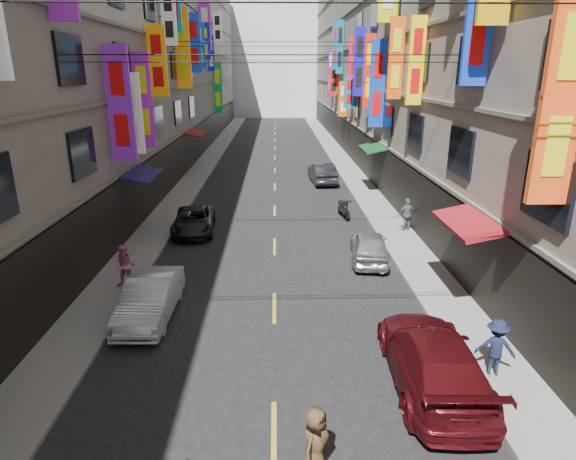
{
  "coord_description": "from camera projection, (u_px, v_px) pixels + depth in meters",
  "views": [
    {
      "loc": [
        0.09,
        3.34,
        7.63
      ],
      "look_at": [
        0.33,
        12.84,
        4.48
      ],
      "focal_mm": 30.0,
      "sensor_mm": 36.0,
      "label": 1
    }
  ],
  "objects": [
    {
      "name": "building_row_right",
      "position": [
        432.0,
        45.0,
        36.39
      ],
      "size": [
        10.14,
        90.0,
        19.0
      ],
      "color": "#A09386",
      "rests_on": "ground"
    },
    {
      "name": "lane_markings",
      "position": [
        275.0,
        178.0,
        36.23
      ],
      "size": [
        0.12,
        80.2,
        0.01
      ],
      "color": "gold",
      "rests_on": "ground"
    },
    {
      "name": "sidewalk_right",
      "position": [
        348.0,
        169.0,
        39.21
      ],
      "size": [
        2.0,
        90.0,
        0.12
      ],
      "primitive_type": "cube",
      "color": "slate",
      "rests_on": "ground"
    },
    {
      "name": "car_right_mid",
      "position": [
        369.0,
        246.0,
        20.21
      ],
      "size": [
        1.99,
        3.97,
        1.3
      ],
      "primitive_type": "imported",
      "rotation": [
        0.0,
        0.0,
        3.02
      ],
      "color": "silver",
      "rests_on": "ground"
    },
    {
      "name": "scooter_far_right",
      "position": [
        343.0,
        210.0,
        26.27
      ],
      "size": [
        0.59,
        1.8,
        1.14
      ],
      "rotation": [
        0.0,
        0.0,
        3.3
      ],
      "color": "black",
      "rests_on": "ground"
    },
    {
      "name": "car_left_mid",
      "position": [
        150.0,
        298.0,
        15.49
      ],
      "size": [
        1.49,
        4.12,
        1.35
      ],
      "primitive_type": "imported",
      "rotation": [
        0.0,
        0.0,
        -0.01
      ],
      "color": "silver",
      "rests_on": "ground"
    },
    {
      "name": "pedestrian_rfar",
      "position": [
        407.0,
        215.0,
        23.6
      ],
      "size": [
        1.04,
        0.72,
        1.63
      ],
      "primitive_type": "imported",
      "rotation": [
        0.0,
        0.0,
        3.34
      ],
      "color": "#5F5E61",
      "rests_on": "sidewalk_right"
    },
    {
      "name": "haze_block",
      "position": [
        275.0,
        51.0,
        83.08
      ],
      "size": [
        18.0,
        8.0,
        22.0
      ],
      "primitive_type": "cube",
      "color": "silver",
      "rests_on": "ground"
    },
    {
      "name": "overhead_cables",
      "position": [
        273.0,
        47.0,
        24.93
      ],
      "size": [
        14.0,
        38.04,
        1.24
      ],
      "color": "black",
      "rests_on": "ground"
    },
    {
      "name": "pedestrian_lfar",
      "position": [
        125.0,
        266.0,
        17.4
      ],
      "size": [
        0.82,
        0.6,
        1.6
      ],
      "primitive_type": "imported",
      "rotation": [
        0.0,
        0.0,
        -0.09
      ],
      "color": "pink",
      "rests_on": "sidewalk_left"
    },
    {
      "name": "building_row_left",
      "position": [
        113.0,
        45.0,
        35.82
      ],
      "size": [
        10.14,
        90.0,
        19.0
      ],
      "color": "gray",
      "rests_on": "ground"
    },
    {
      "name": "car_right_near",
      "position": [
        433.0,
        359.0,
        12.07
      ],
      "size": [
        2.3,
        5.28,
        1.51
      ],
      "primitive_type": "imported",
      "rotation": [
        0.0,
        0.0,
        3.1
      ],
      "color": "#540E14",
      "rests_on": "ground"
    },
    {
      "name": "street_awnings",
      "position": [
        248.0,
        173.0,
        22.92
      ],
      "size": [
        13.99,
        35.2,
        0.41
      ],
      "color": "#134712",
      "rests_on": "ground"
    },
    {
      "name": "car_right_far",
      "position": [
        322.0,
        173.0,
        34.33
      ],
      "size": [
        1.88,
        4.45,
        1.43
      ],
      "primitive_type": "imported",
      "rotation": [
        0.0,
        0.0,
        3.23
      ],
      "color": "#23242B",
      "rests_on": "ground"
    },
    {
      "name": "shop_signage",
      "position": [
        270.0,
        47.0,
        29.67
      ],
      "size": [
        14.0,
        55.0,
        12.13
      ],
      "color": "blue",
      "rests_on": "ground"
    },
    {
      "name": "pedestrian_rnear",
      "position": [
        496.0,
        347.0,
        12.35
      ],
      "size": [
        1.1,
        0.78,
        1.54
      ],
      "primitive_type": "imported",
      "rotation": [
        0.0,
        0.0,
        2.85
      ],
      "color": "#121A32",
      "rests_on": "sidewalk_right"
    },
    {
      "name": "sidewalk_left",
      "position": [
        201.0,
        170.0,
        38.92
      ],
      "size": [
        2.0,
        90.0,
        0.12
      ],
      "primitive_type": "cube",
      "color": "slate",
      "rests_on": "ground"
    },
    {
      "name": "car_left_far",
      "position": [
        194.0,
        221.0,
        23.84
      ],
      "size": [
        2.23,
        4.33,
        1.17
      ],
      "primitive_type": "imported",
      "rotation": [
        0.0,
        0.0,
        0.07
      ],
      "color": "black",
      "rests_on": "ground"
    },
    {
      "name": "pedestrian_crossing",
      "position": [
        315.0,
        444.0,
        9.28
      ],
      "size": [
        0.86,
        0.93,
        1.57
      ],
      "primitive_type": "imported",
      "rotation": [
        0.0,
        0.0,
        0.99
      ],
      "color": "#49331D",
      "rests_on": "ground"
    }
  ]
}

